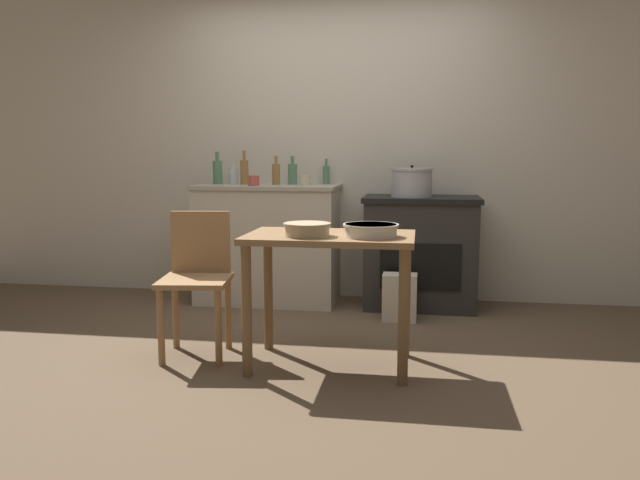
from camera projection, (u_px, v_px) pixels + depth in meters
name	position (u px, v px, depth m)	size (l,w,h in m)	color
ground_plane	(306.00, 352.00, 3.83)	(14.00, 14.00, 0.00)	brown
wall_back	(340.00, 145.00, 5.20)	(8.00, 0.07, 2.55)	beige
counter_cabinet	(268.00, 243.00, 5.09)	(1.15, 0.59, 0.96)	beige
stove	(420.00, 252.00, 4.91)	(0.90, 0.57, 0.88)	#2D2B28
work_table	(330.00, 259.00, 3.51)	(0.94, 0.58, 0.76)	olive
chair	(197.00, 276.00, 3.74)	(0.45, 0.45, 0.86)	#997047
flour_sack	(400.00, 297.00, 4.53)	(0.25, 0.17, 0.34)	beige
stock_pot	(412.00, 182.00, 4.78)	(0.32, 0.32, 0.25)	#A8A8AD
mixing_bowl_large	(371.00, 229.00, 3.38)	(0.30, 0.30, 0.07)	silver
mixing_bowl_small	(307.00, 229.00, 3.40)	(0.26, 0.26, 0.07)	tan
bottle_far_left	(218.00, 172.00, 5.14)	(0.08, 0.08, 0.27)	#517F5B
bottle_left	(276.00, 174.00, 5.03)	(0.06, 0.06, 0.23)	olive
bottle_mid_left	(244.00, 172.00, 5.06)	(0.07, 0.07, 0.27)	olive
bottle_center_left	(234.00, 176.00, 5.15)	(0.07, 0.07, 0.17)	silver
bottle_center	(293.00, 173.00, 5.08)	(0.07, 0.07, 0.23)	#517F5B
bottle_center_right	(326.00, 174.00, 5.14)	(0.06, 0.06, 0.21)	#517F5B
cup_mid_right	(305.00, 180.00, 4.90)	(0.09, 0.09, 0.08)	beige
cup_right	(254.00, 181.00, 4.86)	(0.09, 0.09, 0.08)	#B74C42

